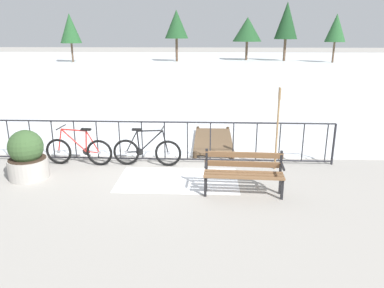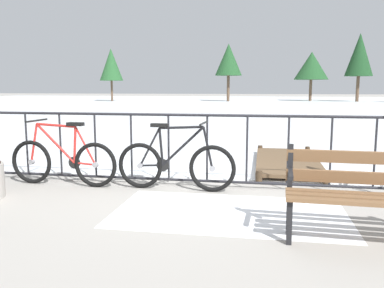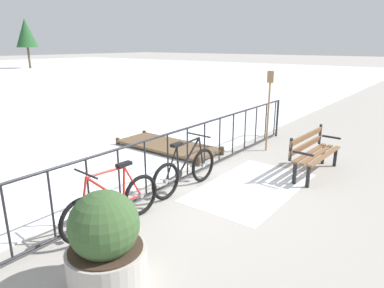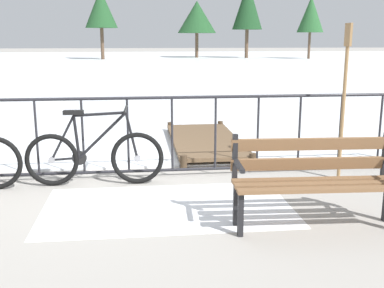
# 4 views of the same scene
# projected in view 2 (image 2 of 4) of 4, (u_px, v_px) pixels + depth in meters

# --- Properties ---
(ground_plane) EXTENTS (160.00, 160.00, 0.00)m
(ground_plane) POSITION_uv_depth(u_px,v_px,m) (188.00, 185.00, 5.94)
(ground_plane) COLOR #9E9991
(frozen_pond) EXTENTS (80.00, 56.00, 0.03)m
(frozen_pond) POSITION_uv_depth(u_px,v_px,m) (250.00, 104.00, 33.62)
(frozen_pond) COLOR white
(frozen_pond) RESTS_ON ground
(snow_patch) EXTENTS (2.68, 1.52, 0.01)m
(snow_patch) POSITION_uv_depth(u_px,v_px,m) (229.00, 212.00, 4.64)
(snow_patch) COLOR white
(snow_patch) RESTS_ON ground
(railing_fence) EXTENTS (9.06, 0.06, 1.07)m
(railing_fence) POSITION_uv_depth(u_px,v_px,m) (188.00, 148.00, 5.86)
(railing_fence) COLOR #232328
(railing_fence) RESTS_ON ground
(bicycle_near_railing) EXTENTS (1.71, 0.52, 0.97)m
(bicycle_near_railing) POSITION_uv_depth(u_px,v_px,m) (175.00, 164.00, 5.64)
(bicycle_near_railing) COLOR black
(bicycle_near_railing) RESTS_ON ground
(bicycle_second) EXTENTS (1.71, 0.52, 0.97)m
(bicycle_second) POSITION_uv_depth(u_px,v_px,m) (63.00, 161.00, 5.90)
(bicycle_second) COLOR black
(bicycle_second) RESTS_ON ground
(park_bench) EXTENTS (1.62, 0.55, 0.89)m
(park_bench) POSITION_uv_depth(u_px,v_px,m) (374.00, 189.00, 3.71)
(park_bench) COLOR brown
(park_bench) RESTS_ON ground
(wooden_dock) EXTENTS (1.10, 2.75, 0.20)m
(wooden_dock) POSITION_uv_depth(u_px,v_px,m) (287.00, 161.00, 7.24)
(wooden_dock) COLOR brown
(wooden_dock) RESTS_ON ground
(tree_far_west) EXTENTS (2.35, 2.35, 5.31)m
(tree_far_west) POSITION_uv_depth(u_px,v_px,m) (111.00, 65.00, 40.41)
(tree_far_west) COLOR brown
(tree_far_west) RESTS_ON ground
(tree_west_mid) EXTENTS (2.68, 2.68, 5.73)m
(tree_west_mid) POSITION_uv_depth(u_px,v_px,m) (229.00, 60.00, 39.76)
(tree_west_mid) COLOR brown
(tree_west_mid) RESTS_ON ground
(tree_east_mid) EXTENTS (2.66, 2.66, 6.66)m
(tree_east_mid) POSITION_uv_depth(u_px,v_px,m) (360.00, 55.00, 38.88)
(tree_east_mid) COLOR brown
(tree_east_mid) RESTS_ON ground
(tree_far_east) EXTENTS (3.49, 3.49, 5.05)m
(tree_far_east) POSITION_uv_depth(u_px,v_px,m) (311.00, 66.00, 41.07)
(tree_far_east) COLOR brown
(tree_far_east) RESTS_ON ground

